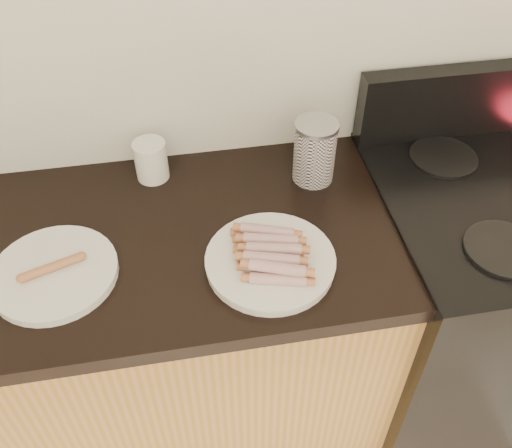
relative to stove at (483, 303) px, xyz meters
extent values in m
cube|color=silver|center=(-0.78, 0.32, 0.84)|extent=(4.00, 0.04, 2.60)
cube|color=black|center=(0.00, 0.00, -0.01)|extent=(0.76, 0.65, 0.90)
cube|color=black|center=(0.00, 0.28, 0.55)|extent=(0.76, 0.06, 0.20)
cylinder|color=black|center=(-0.17, -0.17, 0.46)|extent=(0.18, 0.18, 0.01)
cylinder|color=black|center=(-0.17, 0.17, 0.46)|extent=(0.18, 0.18, 0.01)
cylinder|color=silver|center=(-0.70, -0.11, 0.45)|extent=(0.36, 0.36, 0.02)
cylinder|color=white|center=(-1.17, -0.06, 0.45)|extent=(0.33, 0.33, 0.02)
cylinder|color=#A1463D|center=(-0.70, -0.18, 0.48)|extent=(0.12, 0.06, 0.03)
cylinder|color=#A1463D|center=(-0.70, -0.15, 0.48)|extent=(0.12, 0.06, 0.03)
cylinder|color=#A1463D|center=(-0.70, -0.13, 0.48)|extent=(0.12, 0.06, 0.03)
cylinder|color=#A1463D|center=(-0.70, -0.10, 0.48)|extent=(0.12, 0.06, 0.03)
cylinder|color=#A1463D|center=(-0.70, -0.07, 0.48)|extent=(0.12, 0.06, 0.03)
cylinder|color=#A1463D|center=(-0.70, -0.04, 0.48)|extent=(0.12, 0.06, 0.03)
cylinder|color=#A1463D|center=(-0.70, -0.17, 0.50)|extent=(0.12, 0.06, 0.03)
cylinder|color=#A1463D|center=(-0.70, -0.14, 0.50)|extent=(0.12, 0.06, 0.03)
cylinder|color=#A1463D|center=(-0.70, -0.11, 0.50)|extent=(0.12, 0.06, 0.03)
cylinder|color=#A1463D|center=(-0.70, -0.08, 0.50)|extent=(0.12, 0.06, 0.03)
cylinder|color=#A1463D|center=(-0.70, -0.06, 0.50)|extent=(0.12, 0.06, 0.03)
cylinder|color=#BE643B|center=(-1.17, -0.06, 0.47)|extent=(0.13, 0.06, 0.02)
cylinder|color=white|center=(-0.53, 0.17, 0.52)|extent=(0.11, 0.11, 0.16)
cylinder|color=silver|center=(-0.53, 0.17, 0.61)|extent=(0.11, 0.11, 0.01)
cylinder|color=white|center=(-0.94, 0.24, 0.50)|extent=(0.09, 0.09, 0.11)
camera|label=1|loc=(-0.87, -0.93, 1.41)|focal=40.00mm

